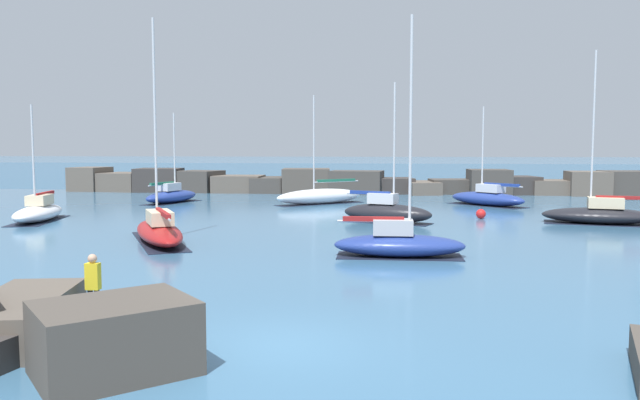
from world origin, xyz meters
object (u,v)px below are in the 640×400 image
sailboat_moored_3 (487,198)px  person_on_rocks (93,284)px  mooring_buoy_orange_near (481,214)px  sailboat_moored_7 (399,242)px  sailboat_moored_2 (38,212)px  sailboat_moored_8 (171,195)px  mooring_buoy_far_side (153,217)px  sailboat_moored_4 (320,196)px  sailboat_moored_5 (159,230)px  sailboat_moored_0 (600,214)px  sailboat_moored_1 (387,211)px

sailboat_moored_3 → person_on_rocks: sailboat_moored_3 is taller
mooring_buoy_orange_near → sailboat_moored_7: bearing=-110.0°
sailboat_moored_2 → sailboat_moored_8: sailboat_moored_8 is taller
mooring_buoy_orange_near → mooring_buoy_far_side: (-20.51, -3.90, -0.03)m
sailboat_moored_7 → person_on_rocks: size_ratio=5.50×
sailboat_moored_4 → sailboat_moored_5: size_ratio=0.81×
sailboat_moored_3 → sailboat_moored_8: bearing=-178.7°
sailboat_moored_2 → sailboat_moored_7: size_ratio=0.72×
sailboat_moored_0 → person_on_rocks: 31.21m
sailboat_moored_4 → mooring_buoy_far_side: bearing=-124.3°
sailboat_moored_4 → person_on_rocks: size_ratio=4.81×
sailboat_moored_2 → sailboat_moored_7: bearing=-24.4°
sailboat_moored_0 → sailboat_moored_3: size_ratio=1.32×
mooring_buoy_orange_near → mooring_buoy_far_side: mooring_buoy_orange_near is taller
sailboat_moored_3 → sailboat_moored_2: bearing=-154.5°
sailboat_moored_0 → sailboat_moored_4: sailboat_moored_0 is taller
sailboat_moored_5 → mooring_buoy_orange_near: 20.79m
sailboat_moored_2 → mooring_buoy_orange_near: sailboat_moored_2 is taller
sailboat_moored_0 → sailboat_moored_2: (-34.43, -2.71, -0.01)m
sailboat_moored_0 → sailboat_moored_8: sailboat_moored_0 is taller
sailboat_moored_1 → mooring_buoy_far_side: (-14.47, -1.05, -0.40)m
sailboat_moored_0 → sailboat_moored_7: 17.66m
mooring_buoy_orange_near → sailboat_moored_3: bearing=79.5°
sailboat_moored_2 → mooring_buoy_far_side: (7.18, 0.73, -0.31)m
sailboat_moored_1 → person_on_rocks: sailboat_moored_1 is taller
sailboat_moored_4 → person_on_rocks: bearing=-92.9°
mooring_buoy_far_side → person_on_rocks: size_ratio=0.42×
person_on_rocks → sailboat_moored_8: bearing=107.1°
sailboat_moored_5 → sailboat_moored_0: bearing=23.1°
sailboat_moored_5 → person_on_rocks: sailboat_moored_5 is taller
sailboat_moored_5 → sailboat_moored_4: bearing=75.8°
sailboat_moored_1 → sailboat_moored_5: (-10.92, -9.17, -0.10)m
sailboat_moored_4 → sailboat_moored_1: bearing=-65.3°
sailboat_moored_3 → sailboat_moored_4: size_ratio=0.89×
sailboat_moored_0 → sailboat_moored_2: size_ratio=1.44×
sailboat_moored_8 → mooring_buoy_far_side: size_ratio=9.70×
mooring_buoy_far_side → person_on_rocks: 23.03m
sailboat_moored_7 → sailboat_moored_8: (-18.64, 23.60, 0.02)m
sailboat_moored_1 → mooring_buoy_far_side: 14.52m
sailboat_moored_1 → sailboat_moored_8: sailboat_moored_1 is taller
sailboat_moored_0 → sailboat_moored_4: 21.44m
sailboat_moored_0 → sailboat_moored_1: (-12.78, -0.93, 0.09)m
sailboat_moored_0 → mooring_buoy_far_side: size_ratio=13.44×
sailboat_moored_0 → person_on_rocks: (-20.11, -23.86, 0.43)m
sailboat_moored_2 → sailboat_moored_5: (10.73, -7.38, -0.01)m
person_on_rocks → sailboat_moored_0: bearing=49.9°
mooring_buoy_orange_near → mooring_buoy_far_side: bearing=-169.2°
sailboat_moored_8 → sailboat_moored_3: bearing=1.3°
sailboat_moored_1 → mooring_buoy_orange_near: size_ratio=10.27×
sailboat_moored_4 → mooring_buoy_far_side: size_ratio=11.38×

